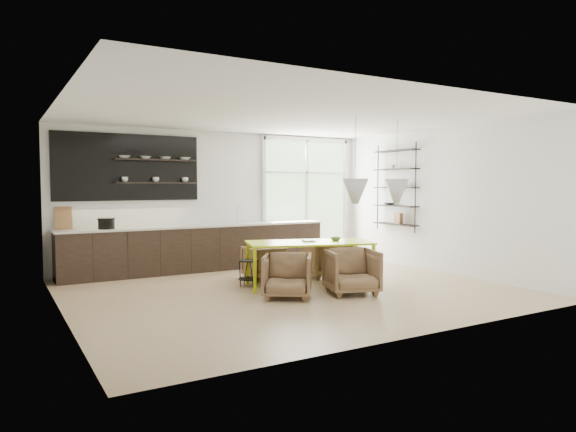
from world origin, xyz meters
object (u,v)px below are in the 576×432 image
(armchair_back_right, at_px, (327,258))
(wire_stool, at_px, (249,269))
(armchair_back_left, at_px, (264,262))
(armchair_front_left, at_px, (287,276))
(dining_table, at_px, (309,245))
(armchair_front_right, at_px, (352,271))

(armchair_back_right, height_order, wire_stool, armchair_back_right)
(armchair_back_left, xyz_separation_m, armchair_front_left, (-0.43, -1.64, 0.03))
(armchair_back_left, bearing_deg, dining_table, 110.50)
(armchair_back_right, bearing_deg, armchair_front_left, 49.11)
(dining_table, bearing_deg, armchair_back_left, 126.54)
(armchair_back_left, relative_size, wire_stool, 1.49)
(dining_table, height_order, armchair_back_left, dining_table)
(dining_table, xyz_separation_m, armchair_back_right, (0.79, 0.62, -0.36))
(dining_table, distance_m, wire_stool, 1.13)
(armchair_front_left, height_order, wire_stool, armchair_front_left)
(armchair_front_right, height_order, wire_stool, armchair_front_right)
(armchair_back_right, distance_m, armchair_front_right, 1.59)
(dining_table, distance_m, armchair_back_left, 1.17)
(armchair_back_right, relative_size, armchair_front_left, 1.05)
(armchair_back_left, xyz_separation_m, wire_stool, (-0.55, -0.51, -0.02))
(armchair_back_left, bearing_deg, armchair_back_right, 161.75)
(armchair_back_left, height_order, armchair_front_left, armchair_front_left)
(armchair_back_right, relative_size, wire_stool, 1.74)
(armchair_back_left, bearing_deg, armchair_front_left, 77.03)
(dining_table, relative_size, wire_stool, 5.05)
(dining_table, distance_m, armchair_back_right, 1.07)
(dining_table, relative_size, armchair_front_left, 3.06)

